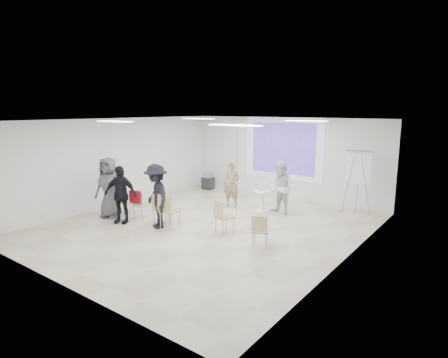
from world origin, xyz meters
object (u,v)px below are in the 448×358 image
Objects in this scene: chair_left_mid at (140,203)px; chair_right_far at (260,229)px; player_left at (232,181)px; laptop at (162,207)px; chair_left_inner at (161,206)px; chair_right_inner at (222,215)px; audience_left at (120,190)px; av_cart at (208,182)px; pedestal_table at (262,200)px; flipchart_easel at (358,167)px; audience_mid at (156,192)px; player_right at (281,185)px; chair_center at (168,209)px; audience_outer at (109,184)px; chair_far_left at (125,200)px.

chair_left_mid reaches higher than chair_right_far.
laptop is (-0.51, -2.76, -0.39)m from player_left.
chair_left_inner reaches higher than chair_right_inner.
av_cart is at bearing 76.28° from audience_left.
pedestal_table is at bearing 28.31° from audience_left.
chair_left_inner is 0.45× the size of flipchart_easel.
audience_mid is (-1.80, -0.67, 0.49)m from chair_right_inner.
chair_left_inner is 1.34× the size of av_cart.
flipchart_easel is (0.92, 4.33, 1.03)m from chair_right_far.
player_left is 0.86× the size of flipchart_easel.
player_left is 0.86× the size of audience_mid.
player_right is at bearing -10.41° from player_left.
chair_center is 1.65m from audience_left.
laptop is at bearing -118.28° from player_left.
pedestal_table is 3.58m from audience_mid.
flipchart_easel is at bearing 49.22° from player_right.
audience_outer is at bearing -124.51° from player_right.
chair_right_far is at bearing -62.19° from player_left.
chair_right_far is 0.40× the size of audience_mid.
audience_mid is at bearing 163.69° from chair_right_far.
chair_left_mid is 1.00× the size of chair_right_far.
chair_left_inner is 1.02× the size of chair_right_inner.
pedestal_table is 0.35× the size of flipchart_easel.
chair_right_far reaches higher than pedestal_table.
player_right is at bearing -25.48° from av_cart.
chair_right_far is at bearing 33.07° from audience_mid.
audience_left is at bearing -174.61° from chair_left_inner.
flipchart_easel reaches higher than chair_left_mid.
chair_center is (1.40, -0.21, 0.10)m from chair_left_mid.
audience_outer is 7.73m from flipchart_easel.
flipchart_easel is (5.84, 4.41, 1.03)m from chair_far_left.
chair_left_inner is 1.91m from audience_outer.
audience_mid is at bearing -87.38° from chair_left_inner.
chair_left_mid is at bearing -133.58° from player_left.
audience_mid reaches higher than player_left.
chair_right_inner is 0.44× the size of audience_mid.
chair_left_mid is at bearing 157.32° from chair_left_inner.
chair_left_mid is at bearing 158.26° from chair_right_far.
laptop is 6.14m from flipchart_easel.
player_left is 3.15m from audience_mid.
audience_mid is (-1.52, -3.18, 0.63)m from pedestal_table.
pedestal_table is 1.27m from player_left.
chair_left_inner is (0.90, 0.00, 0.06)m from chair_left_mid.
audience_left is (-4.36, -0.67, 0.49)m from chair_right_far.
chair_far_left is 2.44× the size of laptop.
flipchart_easel is 2.98× the size of av_cart.
chair_right_far is (2.81, -2.76, -0.40)m from player_left.
player_left is at bearing 112.44° from chair_right_far.
flipchart_easel is (3.70, 4.63, 0.92)m from chair_center.
audience_outer is at bearing 179.83° from chair_center.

